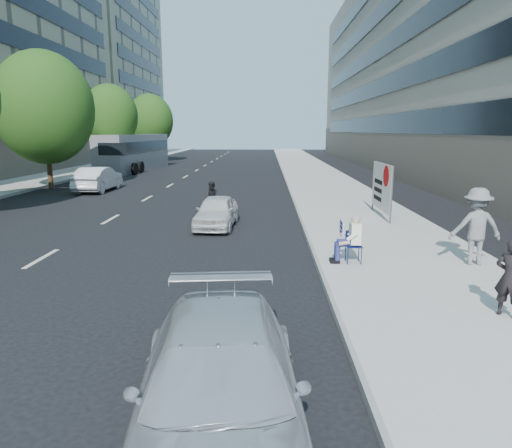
{
  "coord_description": "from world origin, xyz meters",
  "views": [
    {
      "loc": [
        0.04,
        -10.65,
        3.66
      ],
      "look_at": [
        -0.24,
        1.5,
        1.16
      ],
      "focal_mm": 32.0,
      "sensor_mm": 36.0,
      "label": 1
    }
  ],
  "objects_px": {
    "seated_protester": "(350,236)",
    "motorcycle": "(213,199)",
    "pedestrian_woman": "(511,278)",
    "white_sedan_mid": "(98,179)",
    "parked_sedan": "(220,387)",
    "bus": "(134,153)",
    "jogger": "(476,226)",
    "white_sedan_near": "(217,212)",
    "protest_banner": "(382,187)"
  },
  "relations": [
    {
      "from": "seated_protester",
      "to": "motorcycle",
      "type": "xyz_separation_m",
      "value": [
        -4.66,
        8.28,
        -0.24
      ]
    },
    {
      "from": "motorcycle",
      "to": "white_sedan_mid",
      "type": "bearing_deg",
      "value": 143.53
    },
    {
      "from": "seated_protester",
      "to": "white_sedan_mid",
      "type": "xyz_separation_m",
      "value": [
        -12.57,
        15.69,
        -0.12
      ]
    },
    {
      "from": "pedestrian_woman",
      "to": "protest_banner",
      "type": "height_order",
      "value": "protest_banner"
    },
    {
      "from": "white_sedan_mid",
      "to": "parked_sedan",
      "type": "bearing_deg",
      "value": 113.9
    },
    {
      "from": "seated_protester",
      "to": "parked_sedan",
      "type": "xyz_separation_m",
      "value": [
        -2.79,
        -7.14,
        -0.16
      ]
    },
    {
      "from": "protest_banner",
      "to": "seated_protester",
      "type": "bearing_deg",
      "value": -110.19
    },
    {
      "from": "white_sedan_near",
      "to": "bus",
      "type": "height_order",
      "value": "bus"
    },
    {
      "from": "pedestrian_woman",
      "to": "bus",
      "type": "bearing_deg",
      "value": -19.11
    },
    {
      "from": "seated_protester",
      "to": "motorcycle",
      "type": "relative_size",
      "value": 0.64
    },
    {
      "from": "protest_banner",
      "to": "white_sedan_near",
      "type": "xyz_separation_m",
      "value": [
        -6.65,
        -1.54,
        -0.8
      ]
    },
    {
      "from": "protest_banner",
      "to": "jogger",
      "type": "bearing_deg",
      "value": -83.26
    },
    {
      "from": "pedestrian_woman",
      "to": "motorcycle",
      "type": "xyz_separation_m",
      "value": [
        -7.06,
        11.89,
        -0.28
      ]
    },
    {
      "from": "protest_banner",
      "to": "white_sedan_near",
      "type": "distance_m",
      "value": 6.88
    },
    {
      "from": "parked_sedan",
      "to": "seated_protester",
      "type": "bearing_deg",
      "value": 63.68
    },
    {
      "from": "protest_banner",
      "to": "white_sedan_near",
      "type": "height_order",
      "value": "protest_banner"
    },
    {
      "from": "white_sedan_mid",
      "to": "motorcycle",
      "type": "relative_size",
      "value": 2.22
    },
    {
      "from": "motorcycle",
      "to": "seated_protester",
      "type": "bearing_deg",
      "value": -53.96
    },
    {
      "from": "seated_protester",
      "to": "jogger",
      "type": "distance_m",
      "value": 3.31
    },
    {
      "from": "pedestrian_woman",
      "to": "bus",
      "type": "xyz_separation_m",
      "value": [
        -16.95,
        34.22,
        0.72
      ]
    },
    {
      "from": "motorcycle",
      "to": "bus",
      "type": "bearing_deg",
      "value": 120.56
    },
    {
      "from": "jogger",
      "to": "seated_protester",
      "type": "bearing_deg",
      "value": 0.31
    },
    {
      "from": "protest_banner",
      "to": "motorcycle",
      "type": "xyz_separation_m",
      "value": [
        -7.15,
        1.51,
        -0.76
      ]
    },
    {
      "from": "protest_banner",
      "to": "bus",
      "type": "distance_m",
      "value": 29.3
    },
    {
      "from": "white_sedan_mid",
      "to": "bus",
      "type": "height_order",
      "value": "bus"
    },
    {
      "from": "motorcycle",
      "to": "bus",
      "type": "relative_size",
      "value": 0.17
    },
    {
      "from": "protest_banner",
      "to": "bus",
      "type": "xyz_separation_m",
      "value": [
        -17.05,
        23.83,
        0.23
      ]
    },
    {
      "from": "jogger",
      "to": "motorcycle",
      "type": "distance_m",
      "value": 11.55
    },
    {
      "from": "jogger",
      "to": "parked_sedan",
      "type": "bearing_deg",
      "value": 50.74
    },
    {
      "from": "pedestrian_woman",
      "to": "white_sedan_mid",
      "type": "xyz_separation_m",
      "value": [
        -14.97,
        19.3,
        -0.17
      ]
    },
    {
      "from": "jogger",
      "to": "motorcycle",
      "type": "height_order",
      "value": "jogger"
    },
    {
      "from": "pedestrian_woman",
      "to": "motorcycle",
      "type": "distance_m",
      "value": 13.83
    },
    {
      "from": "parked_sedan",
      "to": "white_sedan_near",
      "type": "xyz_separation_m",
      "value": [
        -1.37,
        12.37,
        -0.1
      ]
    },
    {
      "from": "white_sedan_near",
      "to": "white_sedan_mid",
      "type": "bearing_deg",
      "value": 131.9
    },
    {
      "from": "seated_protester",
      "to": "jogger",
      "type": "xyz_separation_m",
      "value": [
        3.3,
        -0.07,
        0.3
      ]
    },
    {
      "from": "white_sedan_mid",
      "to": "bus",
      "type": "distance_m",
      "value": 15.07
    },
    {
      "from": "white_sedan_mid",
      "to": "motorcycle",
      "type": "bearing_deg",
      "value": 137.58
    },
    {
      "from": "jogger",
      "to": "pedestrian_woman",
      "type": "distance_m",
      "value": 3.67
    },
    {
      "from": "parked_sedan",
      "to": "white_sedan_near",
      "type": "height_order",
      "value": "parked_sedan"
    },
    {
      "from": "pedestrian_woman",
      "to": "white_sedan_mid",
      "type": "relative_size",
      "value": 0.34
    },
    {
      "from": "white_sedan_mid",
      "to": "motorcycle",
      "type": "distance_m",
      "value": 10.84
    },
    {
      "from": "pedestrian_woman",
      "to": "white_sedan_near",
      "type": "xyz_separation_m",
      "value": [
        -6.56,
        8.84,
        -0.31
      ]
    },
    {
      "from": "motorcycle",
      "to": "pedestrian_woman",
      "type": "bearing_deg",
      "value": -52.66
    },
    {
      "from": "jogger",
      "to": "white_sedan_mid",
      "type": "bearing_deg",
      "value": -43.31
    },
    {
      "from": "protest_banner",
      "to": "white_sedan_mid",
      "type": "relative_size",
      "value": 0.67
    },
    {
      "from": "pedestrian_woman",
      "to": "parked_sedan",
      "type": "relative_size",
      "value": 0.32
    },
    {
      "from": "parked_sedan",
      "to": "bus",
      "type": "xyz_separation_m",
      "value": [
        -11.77,
        37.74,
        0.93
      ]
    },
    {
      "from": "seated_protester",
      "to": "bus",
      "type": "bearing_deg",
      "value": 115.44
    },
    {
      "from": "motorcycle",
      "to": "bus",
      "type": "xyz_separation_m",
      "value": [
        -9.89,
        22.32,
        1.0
      ]
    },
    {
      "from": "parked_sedan",
      "to": "jogger",
      "type": "bearing_deg",
      "value": 44.28
    }
  ]
}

